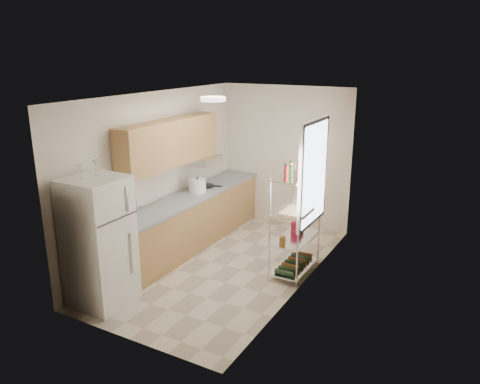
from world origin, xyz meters
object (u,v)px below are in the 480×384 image
object	(u,v)px
espresso_machine	(305,195)
frying_pan_large	(207,186)
refrigerator	(99,242)
rice_cooker	(197,185)
cutting_board	(297,212)

from	to	relation	value
espresso_machine	frying_pan_large	bearing A→B (deg)	155.67
refrigerator	rice_cooker	world-z (taller)	refrigerator
cutting_board	espresso_machine	world-z (taller)	espresso_machine
rice_cooker	cutting_board	xyz separation A→B (m)	(1.98, -0.47, 0.01)
refrigerator	cutting_board	xyz separation A→B (m)	(1.95, 1.84, 0.18)
refrigerator	espresso_machine	distance (m)	2.99
rice_cooker	cutting_board	size ratio (longest dim) A/B	0.61
cutting_board	espresso_machine	bearing A→B (deg)	96.16
frying_pan_large	cutting_board	xyz separation A→B (m)	(2.01, -0.81, 0.11)
rice_cooker	espresso_machine	size ratio (longest dim) A/B	1.10
refrigerator	rice_cooker	xyz separation A→B (m)	(-0.03, 2.31, 0.17)
refrigerator	cutting_board	size ratio (longest dim) A/B	3.60
refrigerator	frying_pan_large	bearing A→B (deg)	91.33
frying_pan_large	espresso_machine	distance (m)	2.01
refrigerator	espresso_machine	size ratio (longest dim) A/B	6.56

